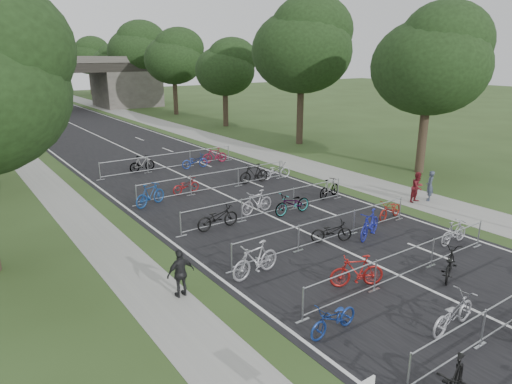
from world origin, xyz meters
TOP-DOWN VIEW (x-y plane):
  - road at (0.00, 50.00)m, footprint 11.00×140.00m
  - sidewalk_right at (8.00, 50.00)m, footprint 3.00×140.00m
  - lane_markings at (0.00, 50.00)m, footprint 0.12×140.00m
  - overpass_bridge at (0.00, 65.00)m, footprint 31.00×8.00m
  - tree_right_0 at (13.11, 15.93)m, footprint 7.17×7.17m
  - tree_right_1 at (13.11, 27.93)m, footprint 8.18×8.18m
  - tree_right_2 at (13.11, 39.93)m, footprint 6.16×6.16m
  - tree_right_3 at (13.11, 51.93)m, footprint 7.17×7.17m
  - tree_right_4 at (13.11, 63.93)m, footprint 8.18×8.18m
  - tree_right_5 at (13.11, 75.93)m, footprint 6.16×6.16m
  - tree_right_6 at (13.11, 87.93)m, footprint 7.17×7.17m
  - barrier_row_2 at (0.00, 7.20)m, footprint 9.70×0.08m
  - barrier_row_3 at (0.00, 11.00)m, footprint 9.70×0.08m
  - barrier_row_4 at (0.00, 15.00)m, footprint 9.70×0.08m
  - barrier_row_5 at (0.00, 20.00)m, footprint 9.70×0.08m
  - barrier_row_6 at (0.00, 26.00)m, footprint 9.70×0.08m
  - bike_5 at (-1.47, 4.48)m, footprint 2.03×0.82m
  - bike_8 at (-4.30, 6.26)m, footprint 1.77×0.70m
  - bike_9 at (-1.80, 7.74)m, footprint 1.87×1.30m
  - bike_10 at (1.28, 6.37)m, footprint 2.00×1.48m
  - bike_11 at (4.04, 7.92)m, footprint 1.66×0.47m
  - bike_12 at (-4.09, 10.27)m, footprint 2.09×0.82m
  - bike_13 at (0.16, 10.94)m, footprint 1.81×1.28m
  - bike_14 at (1.77, 10.33)m, footprint 2.04×1.23m
  - bike_15 at (4.30, 11.31)m, footprint 1.82×0.87m
  - bike_16 at (-2.89, 14.87)m, footprint 2.02×0.71m
  - bike_17 at (-0.32, 15.52)m, footprint 1.92×0.69m
  - bike_18 at (1.02, 14.45)m, footprint 2.04×0.72m
  - bike_19 at (4.30, 15.34)m, footprint 1.80×0.85m
  - bike_20 at (-4.05, 19.55)m, footprint 2.00×1.22m
  - bike_21 at (-1.60, 20.46)m, footprint 1.74×0.79m
  - bike_22 at (2.69, 20.05)m, footprint 1.94×0.72m
  - bike_23 at (4.30, 20.02)m, footprint 2.04×0.95m
  - bike_25 at (-1.72, 26.46)m, footprint 1.82×0.68m
  - bike_26 at (1.54, 25.34)m, footprint 1.88×0.84m
  - bike_27 at (3.46, 25.96)m, footprint 1.82×0.84m
  - pedestrian_a at (8.22, 11.97)m, footprint 0.69×0.65m
  - pedestrian_b at (7.48, 12.18)m, footprint 0.81×0.65m
  - pedestrian_c at (-6.80, 10.51)m, footprint 0.94×0.41m

SIDE VIEW (x-z plane):
  - lane_markings at x=0.00m, z-range 0.00..0.00m
  - road at x=0.00m, z-range 0.00..0.01m
  - sidewalk_right at x=8.00m, z-range 0.00..0.01m
  - bike_21 at x=-1.60m, z-range 0.00..0.88m
  - bike_13 at x=0.16m, z-range 0.00..0.90m
  - bike_8 at x=-4.30m, z-range 0.00..0.91m
  - bike_15 at x=4.30m, z-range 0.00..0.92m
  - bike_26 at x=1.54m, z-range 0.00..0.96m
  - bike_11 at x=4.04m, z-range 0.00..1.00m
  - bike_10 at x=1.28m, z-range 0.00..1.00m
  - bike_23 at x=4.30m, z-range 0.00..1.03m
  - bike_19 at x=4.30m, z-range 0.00..1.04m
  - bike_5 at x=-1.47m, z-range 0.00..1.05m
  - bike_27 at x=3.46m, z-range 0.00..1.05m
  - bike_16 at x=-2.89m, z-range 0.00..1.06m
  - bike_25 at x=-1.72m, z-range 0.00..1.07m
  - bike_18 at x=1.02m, z-range 0.00..1.07m
  - barrier_row_2 at x=0.00m, z-range 0.00..1.10m
  - barrier_row_3 at x=0.00m, z-range 0.00..1.10m
  - barrier_row_4 at x=0.00m, z-range 0.00..1.10m
  - barrier_row_5 at x=0.00m, z-range 0.00..1.10m
  - barrier_row_6 at x=0.00m, z-range 0.00..1.10m
  - bike_9 at x=-1.80m, z-range 0.00..1.11m
  - bike_17 at x=-0.32m, z-range 0.00..1.13m
  - bike_22 at x=2.69m, z-range 0.00..1.14m
  - bike_20 at x=-4.05m, z-range 0.00..1.17m
  - bike_14 at x=1.77m, z-range 0.00..1.18m
  - bike_12 at x=-4.09m, z-range 0.00..1.23m
  - pedestrian_a at x=8.22m, z-range 0.00..1.59m
  - pedestrian_c at x=-6.80m, z-range 0.00..1.59m
  - pedestrian_b at x=7.48m, z-range 0.00..1.59m
  - overpass_bridge at x=0.00m, z-range 0.01..7.06m
  - tree_right_2 at x=13.11m, z-range 1.25..10.64m
  - tree_right_5 at x=13.11m, z-range 1.25..10.64m
  - tree_right_0 at x=13.11m, z-range 1.46..12.39m
  - tree_right_3 at x=13.11m, z-range 1.46..12.39m
  - tree_right_6 at x=13.11m, z-range 1.46..12.39m
  - tree_right_1 at x=13.11m, z-range 1.67..14.13m
  - tree_right_4 at x=13.11m, z-range 1.67..14.13m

